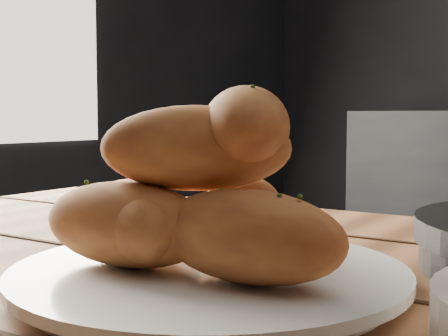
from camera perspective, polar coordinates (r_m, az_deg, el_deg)
plate at (r=0.47m, az=-1.35°, el=-9.95°), size 0.30×0.30×0.02m
bread_rolls at (r=0.47m, az=-2.55°, el=-2.54°), size 0.26×0.21×0.13m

